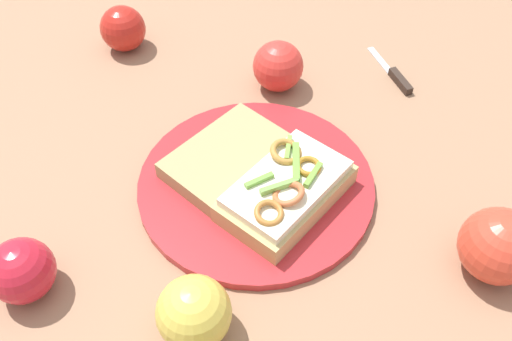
{
  "coord_description": "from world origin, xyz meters",
  "views": [
    {
      "loc": [
        -0.16,
        0.42,
        0.53
      ],
      "look_at": [
        0.0,
        0.0,
        0.03
      ],
      "focal_mm": 39.14,
      "sensor_mm": 36.0,
      "label": 1
    }
  ],
  "objects_px": {
    "apple_0": "(278,66)",
    "apple_5": "(123,29)",
    "apple_1": "(22,271)",
    "apple_2": "(498,246)",
    "apple_3": "(194,313)",
    "bread_slice_side": "(228,157)",
    "plate": "(256,184)",
    "knife": "(395,75)",
    "sandwich": "(287,190)"
  },
  "relations": [
    {
      "from": "apple_0",
      "to": "apple_5",
      "type": "relative_size",
      "value": 1.04
    },
    {
      "from": "apple_1",
      "to": "apple_2",
      "type": "height_order",
      "value": "apple_2"
    },
    {
      "from": "apple_0",
      "to": "knife",
      "type": "height_order",
      "value": "apple_0"
    },
    {
      "from": "knife",
      "to": "bread_slice_side",
      "type": "bearing_deg",
      "value": 107.52
    },
    {
      "from": "apple_1",
      "to": "plate",
      "type": "bearing_deg",
      "value": -128.74
    },
    {
      "from": "sandwich",
      "to": "apple_2",
      "type": "xyz_separation_m",
      "value": [
        -0.24,
        0.0,
        0.01
      ]
    },
    {
      "from": "bread_slice_side",
      "to": "sandwich",
      "type": "bearing_deg",
      "value": 92.48
    },
    {
      "from": "apple_3",
      "to": "apple_5",
      "type": "xyz_separation_m",
      "value": [
        0.31,
        -0.4,
        -0.0
      ]
    },
    {
      "from": "bread_slice_side",
      "to": "apple_5",
      "type": "xyz_separation_m",
      "value": [
        0.25,
        -0.18,
        0.01
      ]
    },
    {
      "from": "bread_slice_side",
      "to": "apple_2",
      "type": "distance_m",
      "value": 0.33
    },
    {
      "from": "apple_1",
      "to": "sandwich",
      "type": "bearing_deg",
      "value": -137.14
    },
    {
      "from": "apple_3",
      "to": "knife",
      "type": "distance_m",
      "value": 0.49
    },
    {
      "from": "apple_1",
      "to": "apple_5",
      "type": "relative_size",
      "value": 0.99
    },
    {
      "from": "plate",
      "to": "apple_5",
      "type": "xyz_separation_m",
      "value": [
        0.3,
        -0.2,
        0.03
      ]
    },
    {
      "from": "apple_0",
      "to": "bread_slice_side",
      "type": "bearing_deg",
      "value": 88.98
    },
    {
      "from": "apple_2",
      "to": "knife",
      "type": "xyz_separation_m",
      "value": [
        0.16,
        -0.29,
        -0.04
      ]
    },
    {
      "from": "plate",
      "to": "apple_3",
      "type": "xyz_separation_m",
      "value": [
        -0.01,
        0.2,
        0.03
      ]
    },
    {
      "from": "apple_3",
      "to": "apple_0",
      "type": "bearing_deg",
      "value": -82.35
    },
    {
      "from": "bread_slice_side",
      "to": "knife",
      "type": "distance_m",
      "value": 0.31
    },
    {
      "from": "plate",
      "to": "apple_0",
      "type": "bearing_deg",
      "value": -78.1
    },
    {
      "from": "plate",
      "to": "apple_3",
      "type": "height_order",
      "value": "apple_3"
    },
    {
      "from": "sandwich",
      "to": "apple_2",
      "type": "distance_m",
      "value": 0.24
    },
    {
      "from": "sandwich",
      "to": "knife",
      "type": "xyz_separation_m",
      "value": [
        -0.07,
        -0.29,
        -0.03
      ]
    },
    {
      "from": "knife",
      "to": "apple_2",
      "type": "bearing_deg",
      "value": 168.49
    },
    {
      "from": "apple_2",
      "to": "apple_5",
      "type": "bearing_deg",
      "value": -20.28
    },
    {
      "from": "bread_slice_side",
      "to": "apple_5",
      "type": "bearing_deg",
      "value": -104.43
    },
    {
      "from": "plate",
      "to": "bread_slice_side",
      "type": "height_order",
      "value": "bread_slice_side"
    },
    {
      "from": "apple_3",
      "to": "knife",
      "type": "xyz_separation_m",
      "value": [
        -0.1,
        -0.47,
        -0.03
      ]
    },
    {
      "from": "plate",
      "to": "apple_3",
      "type": "bearing_deg",
      "value": 93.43
    },
    {
      "from": "bread_slice_side",
      "to": "apple_3",
      "type": "relative_size",
      "value": 2.02
    },
    {
      "from": "apple_0",
      "to": "apple_5",
      "type": "xyz_separation_m",
      "value": [
        0.26,
        -0.0,
        -0.0
      ]
    },
    {
      "from": "apple_2",
      "to": "apple_0",
      "type": "bearing_deg",
      "value": -33.16
    },
    {
      "from": "apple_1",
      "to": "apple_3",
      "type": "relative_size",
      "value": 0.93
    },
    {
      "from": "apple_1",
      "to": "apple_5",
      "type": "height_order",
      "value": "same"
    },
    {
      "from": "knife",
      "to": "apple_5",
      "type": "bearing_deg",
      "value": 59.85
    },
    {
      "from": "apple_3",
      "to": "apple_2",
      "type": "bearing_deg",
      "value": -145.62
    },
    {
      "from": "bread_slice_side",
      "to": "knife",
      "type": "relative_size",
      "value": 1.54
    },
    {
      "from": "bread_slice_side",
      "to": "apple_1",
      "type": "bearing_deg",
      "value": -7.94
    },
    {
      "from": "bread_slice_side",
      "to": "apple_5",
      "type": "height_order",
      "value": "apple_5"
    },
    {
      "from": "plate",
      "to": "bread_slice_side",
      "type": "xyz_separation_m",
      "value": [
        0.04,
        -0.02,
        0.02
      ]
    },
    {
      "from": "apple_0",
      "to": "apple_5",
      "type": "height_order",
      "value": "apple_0"
    },
    {
      "from": "bread_slice_side",
      "to": "apple_3",
      "type": "bearing_deg",
      "value": 36.04
    },
    {
      "from": "sandwich",
      "to": "apple_0",
      "type": "xyz_separation_m",
      "value": [
        0.08,
        -0.21,
        0.0
      ]
    },
    {
      "from": "bread_slice_side",
      "to": "apple_3",
      "type": "height_order",
      "value": "apple_3"
    },
    {
      "from": "apple_5",
      "to": "knife",
      "type": "distance_m",
      "value": 0.42
    },
    {
      "from": "plate",
      "to": "apple_2",
      "type": "distance_m",
      "value": 0.28
    },
    {
      "from": "sandwich",
      "to": "apple_5",
      "type": "height_order",
      "value": "apple_5"
    },
    {
      "from": "apple_3",
      "to": "plate",
      "type": "bearing_deg",
      "value": -86.57
    },
    {
      "from": "apple_1",
      "to": "knife",
      "type": "bearing_deg",
      "value": -120.57
    },
    {
      "from": "knife",
      "to": "apple_3",
      "type": "bearing_deg",
      "value": 126.75
    }
  ]
}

